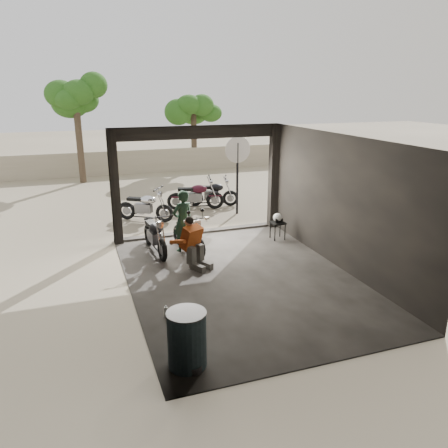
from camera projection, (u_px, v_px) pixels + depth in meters
ground at (241, 279)px, 10.05m from camera, size 80.00×80.00×0.00m
garage at (233, 219)px, 10.16m from camera, size 7.00×7.13×3.20m
boundary_wall at (142, 161)px, 22.49m from camera, size 18.00×0.30×1.20m
tree_left at (75, 93)px, 19.19m from camera, size 2.20×2.20×5.60m
tree_right at (193, 101)px, 22.50m from camera, size 2.20×2.20×5.00m
main_bike at (188, 233)px, 11.57m from camera, size 0.97×1.69×1.06m
left_bike at (155, 232)px, 11.49m from camera, size 0.84×1.73×1.14m
outside_bike_a at (145, 204)px, 14.28m from camera, size 1.79×1.50×1.14m
outside_bike_b at (195, 193)px, 15.62m from camera, size 1.89×1.12×1.20m
outside_bike_c at (213, 191)px, 16.12m from camera, size 1.78×1.20×1.12m
rider at (183, 221)px, 11.54m from camera, size 0.71×0.58×1.67m
mechanic at (195, 244)px, 10.50m from camera, size 0.94×1.03×1.22m
stool at (278, 225)px, 12.53m from camera, size 0.38×0.38×0.53m
helmet at (278, 218)px, 12.51m from camera, size 0.34×0.35×0.25m
oil_drum at (187, 340)px, 6.75m from camera, size 0.68×0.68×0.94m
sign_post at (238, 161)px, 14.74m from camera, size 0.89×0.08×2.68m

